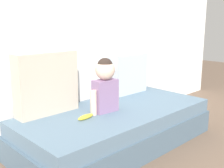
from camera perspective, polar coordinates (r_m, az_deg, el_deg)
ground_plane at (r=2.74m, az=0.93°, el=-12.21°), size 12.00×12.00×0.00m
back_wall at (r=2.92m, az=-7.20°, el=13.81°), size 5.11×0.10×2.43m
couch at (r=2.67m, az=0.94°, el=-8.82°), size 1.91×0.89×0.35m
throw_pillow_left at (r=2.49m, az=-13.30°, el=0.12°), size 0.56×0.16×0.54m
throw_pillow_right at (r=3.15m, az=3.32°, el=2.11°), size 0.47×0.16×0.44m
toddler at (r=2.48m, az=-1.43°, el=0.10°), size 0.33×0.18×0.49m
banana at (r=2.35m, az=-5.42°, el=-6.72°), size 0.17×0.06×0.04m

